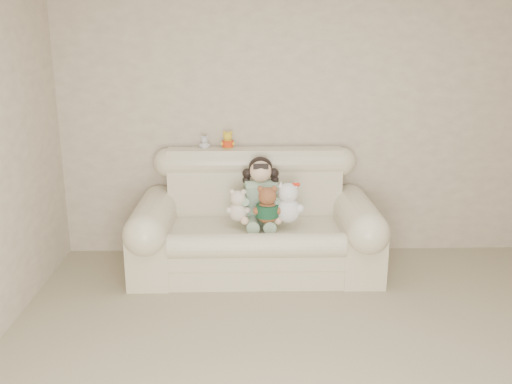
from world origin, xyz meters
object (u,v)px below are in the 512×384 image
object	(u,v)px
brown_teddy	(267,201)
seated_child	(261,190)
sofa	(256,215)
white_cat	(288,198)
cream_teddy	(238,202)

from	to	relation	value
brown_teddy	seated_child	bearing A→B (deg)	110.96
sofa	seated_child	distance (m)	0.22
sofa	seated_child	size ratio (longest dim) A/B	3.55
sofa	brown_teddy	world-z (taller)	sofa
seated_child	white_cat	distance (m)	0.31
seated_child	sofa	bearing A→B (deg)	-127.83
brown_teddy	white_cat	bearing A→B (deg)	16.67
seated_child	cream_teddy	distance (m)	0.27
brown_teddy	white_cat	distance (m)	0.18
white_cat	cream_teddy	size ratio (longest dim) A/B	1.28
white_cat	cream_teddy	xyz separation A→B (m)	(-0.41, 0.04, -0.05)
brown_teddy	cream_teddy	distance (m)	0.25
sofa	white_cat	world-z (taller)	sofa
seated_child	cream_teddy	bearing A→B (deg)	-146.84
sofa	brown_teddy	size ratio (longest dim) A/B	5.60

